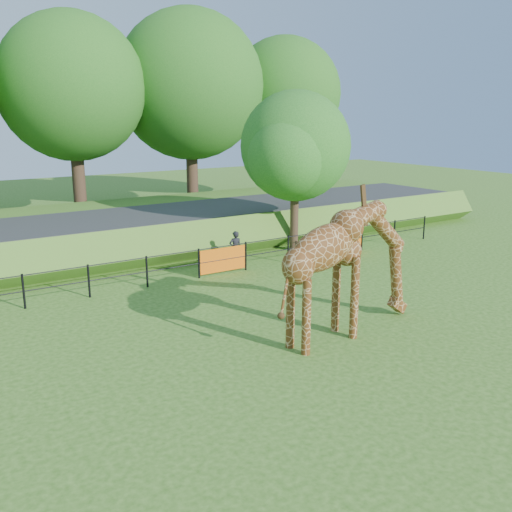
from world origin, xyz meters
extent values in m
plane|color=#305C17|center=(0.00, 0.00, 0.00)|extent=(90.00, 90.00, 0.00)
cube|color=#305C17|center=(0.00, 15.50, 0.65)|extent=(40.00, 9.00, 1.30)
cube|color=#2E2E30|center=(0.00, 14.00, 1.36)|extent=(40.00, 5.00, 0.12)
imported|color=black|center=(4.01, 8.77, 0.69)|extent=(0.55, 0.41, 1.38)
cylinder|color=black|center=(7.50, 9.60, 1.60)|extent=(0.36, 0.36, 3.20)
sphere|color=#1B5918|center=(7.50, 9.60, 4.46)|extent=(4.60, 4.60, 4.60)
sphere|color=#1B5918|center=(8.65, 10.29, 4.00)|extent=(3.45, 3.45, 3.45)
sphere|color=#1B5918|center=(6.58, 8.91, 4.12)|extent=(3.22, 3.22, 3.22)
cylinder|color=black|center=(2.00, 22.00, 2.50)|extent=(0.70, 0.70, 5.00)
sphere|color=#165216|center=(2.00, 22.00, 7.14)|extent=(7.80, 7.80, 7.80)
cylinder|color=black|center=(9.00, 22.00, 2.50)|extent=(0.70, 0.70, 5.00)
sphere|color=#165216|center=(9.00, 22.00, 7.42)|extent=(8.80, 8.80, 8.80)
cylinder|color=black|center=(16.00, 22.00, 2.50)|extent=(0.70, 0.70, 5.00)
sphere|color=#165216|center=(16.00, 22.00, 7.04)|extent=(7.40, 7.40, 7.40)
camera|label=1|loc=(-7.21, -9.65, 5.81)|focal=40.00mm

